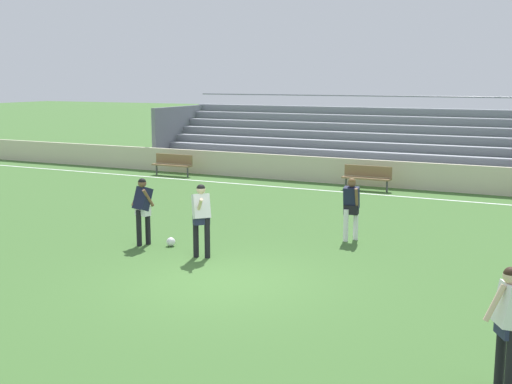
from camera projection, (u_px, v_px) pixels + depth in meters
ground_plane at (223, 281)px, 13.55m from camera, size 160.00×160.00×0.00m
field_line_sideline at (376, 194)px, 23.57m from camera, size 44.00×0.12×0.01m
sideline_wall at (389, 174)px, 25.03m from camera, size 48.00×0.16×1.02m
bleacher_stand at (339, 139)px, 29.04m from camera, size 16.59×4.76×3.31m
bench_far_left at (173, 163)px, 28.09m from camera, size 1.80×0.40×0.90m
bench_centre_sideline at (367, 175)px, 24.42m from camera, size 1.80×0.40×0.90m
player_dark_wide_right at (143, 205)px, 16.29m from camera, size 0.53×0.46×1.68m
player_white_deep_cover at (201, 214)px, 15.15m from camera, size 0.51×0.71×1.72m
player_white_challenging at (508, 318)px, 8.57m from camera, size 0.61×0.48×1.72m
player_dark_pressing_high at (351, 204)px, 16.76m from camera, size 0.44×0.49×1.61m
soccer_ball at (171, 242)px, 16.32m from camera, size 0.22×0.22×0.22m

